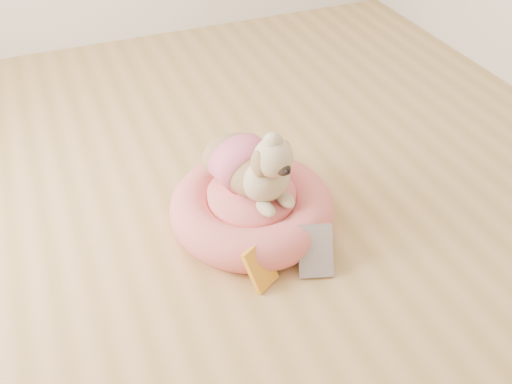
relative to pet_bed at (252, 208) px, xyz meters
name	(u,v)px	position (x,y,z in m)	size (l,w,h in m)	color
floor	(253,236)	(-0.03, -0.08, -0.09)	(4.50, 4.50, 0.00)	#B48B4B
pet_bed	(252,208)	(0.00, 0.00, 0.00)	(0.72, 0.72, 0.19)	#FF6E63
dog	(252,154)	(0.01, 0.01, 0.28)	(0.34, 0.49, 0.36)	brown
book_yellow	(260,267)	(-0.10, -0.33, 0.00)	(0.12, 0.02, 0.18)	yellow
book_white	(316,251)	(0.14, -0.35, 0.00)	(0.14, 0.02, 0.21)	white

